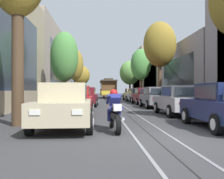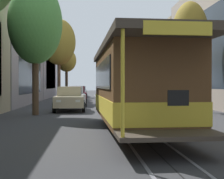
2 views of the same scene
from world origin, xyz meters
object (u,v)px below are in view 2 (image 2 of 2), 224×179
(parked_car_silver_second_right, at_px, (80,92))
(pedestrian_on_left_pavement, at_px, (162,93))
(parked_car_red_second_left, at_px, (122,92))
(motorcycle_with_rider, at_px, (105,92))
(parked_car_silver_fifth_right, at_px, (74,96))
(parked_car_navy_near_right, at_px, (80,91))
(street_tree_kerb_right_second, at_px, (59,42))
(parked_car_blue_fourth_left, at_px, (136,95))
(parked_car_maroon_fourth_right, at_px, (77,94))
(parked_car_maroon_mid_left, at_px, (127,93))
(street_tree_kerb_left_mid, at_px, (190,36))
(street_tree_kerb_right_mid, at_px, (35,24))
(cable_car_trolley, at_px, (135,85))
(parked_car_beige_near_left, at_px, (117,91))
(street_tree_kerb_left_near, at_px, (130,55))
(street_tree_kerb_left_second, at_px, (145,62))
(parked_car_grey_mid_right, at_px, (78,93))
(parked_car_beige_sixth_right, at_px, (70,99))
(street_tree_kerb_right_near, at_px, (66,61))

(parked_car_silver_second_right, bearing_deg, pedestrian_on_left_pavement, 129.98)
(parked_car_red_second_left, height_order, motorcycle_with_rider, parked_car_red_second_left)
(parked_car_silver_fifth_right, bearing_deg, motorcycle_with_rider, -99.82)
(parked_car_navy_near_right, distance_m, street_tree_kerb_right_second, 17.62)
(parked_car_blue_fourth_left, height_order, parked_car_maroon_fourth_right, same)
(street_tree_kerb_right_second, bearing_deg, parked_car_silver_fifth_right, 107.99)
(parked_car_navy_near_right, bearing_deg, parked_car_maroon_mid_left, 112.64)
(street_tree_kerb_left_mid, distance_m, street_tree_kerb_right_mid, 9.60)
(street_tree_kerb_right_second, bearing_deg, cable_car_trolley, 102.97)
(parked_car_beige_near_left, bearing_deg, street_tree_kerb_left_near, 157.13)
(street_tree_kerb_left_second, bearing_deg, street_tree_kerb_left_near, -90.30)
(parked_car_beige_near_left, height_order, parked_car_red_second_left, same)
(parked_car_grey_mid_right, distance_m, motorcycle_with_rider, 12.01)
(street_tree_kerb_right_second, bearing_deg, parked_car_beige_sixth_right, 99.11)
(parked_car_maroon_mid_left, relative_size, street_tree_kerb_left_mid, 0.63)
(parked_car_beige_near_left, xyz_separation_m, parked_car_maroon_mid_left, (0.10, 12.83, 0.00))
(pedestrian_on_left_pavement, bearing_deg, street_tree_kerb_right_mid, 53.06)
(parked_car_red_second_left, relative_size, parked_car_maroon_mid_left, 0.99)
(parked_car_maroon_mid_left, xyz_separation_m, street_tree_kerb_left_second, (-1.87, 0.77, 3.38))
(street_tree_kerb_left_near, xyz_separation_m, cable_car_trolley, (4.57, 35.20, -4.62))
(parked_car_blue_fourth_left, bearing_deg, pedestrian_on_left_pavement, -132.56)
(parked_car_grey_mid_right, bearing_deg, motorcycle_with_rider, -108.52)
(parked_car_navy_near_right, relative_size, parked_car_maroon_fourth_right, 0.99)
(parked_car_silver_second_right, bearing_deg, parked_car_maroon_fourth_right, 89.91)
(parked_car_grey_mid_right, distance_m, street_tree_kerb_right_mid, 19.23)
(motorcycle_with_rider, bearing_deg, parked_car_silver_fifth_right, 80.18)
(parked_car_silver_fifth_right, relative_size, street_tree_kerb_right_mid, 0.59)
(parked_car_grey_mid_right, bearing_deg, parked_car_maroon_mid_left, 158.28)
(parked_car_maroon_fourth_right, relative_size, parked_car_silver_fifth_right, 1.00)
(parked_car_beige_near_left, height_order, cable_car_trolley, cable_car_trolley)
(parked_car_beige_near_left, distance_m, street_tree_kerb_right_near, 8.86)
(parked_car_maroon_fourth_right, height_order, cable_car_trolley, cable_car_trolley)
(parked_car_grey_mid_right, height_order, cable_car_trolley, cable_car_trolley)
(parked_car_red_second_left, distance_m, parked_car_grey_mid_right, 7.17)
(street_tree_kerb_left_second, bearing_deg, street_tree_kerb_right_mid, 59.93)
(parked_car_navy_near_right, bearing_deg, cable_car_trolley, 94.48)
(street_tree_kerb_right_near, xyz_separation_m, motorcycle_with_rider, (-5.75, -2.64, -4.54))
(parked_car_silver_second_right, bearing_deg, street_tree_kerb_right_mid, 85.72)
(parked_car_grey_mid_right, bearing_deg, parked_car_red_second_left, -141.60)
(parked_car_silver_fifth_right, relative_size, street_tree_kerb_right_second, 0.54)
(parked_car_maroon_fourth_right, distance_m, parked_car_silver_fifth_right, 5.76)
(street_tree_kerb_right_second, xyz_separation_m, street_tree_kerb_right_mid, (0.13, 12.80, -0.73))
(parked_car_red_second_left, distance_m, street_tree_kerb_right_near, 9.74)
(parked_car_navy_near_right, xyz_separation_m, street_tree_kerb_right_mid, (1.77, 29.61, 4.30))
(street_tree_kerb_right_mid, bearing_deg, motorcycle_with_rider, -100.63)
(parked_car_maroon_mid_left, relative_size, street_tree_kerb_left_second, 0.69)
(pedestrian_on_left_pavement, bearing_deg, parked_car_silver_fifth_right, 35.91)
(parked_car_grey_mid_right, distance_m, street_tree_kerb_left_second, 8.54)
(street_tree_kerb_left_near, bearing_deg, parked_car_maroon_mid_left, 80.86)
(parked_car_maroon_fourth_right, bearing_deg, pedestrian_on_left_pavement, -175.78)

